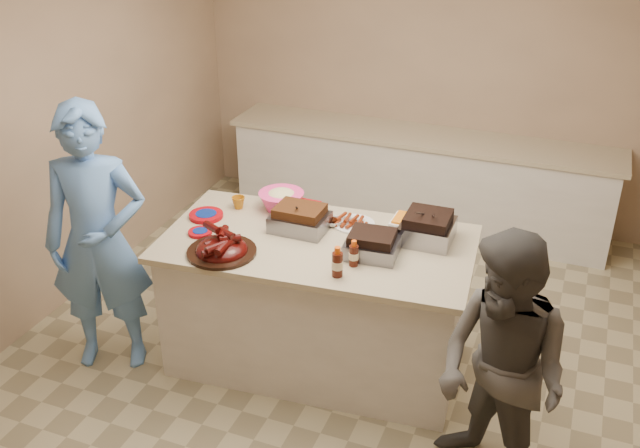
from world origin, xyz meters
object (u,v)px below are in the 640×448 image
at_px(plastic_cup, 239,208).
at_px(guest_blue, 117,356).
at_px(coleslaw_bowl, 282,209).
at_px(island, 317,359).
at_px(roasting_pan, 426,240).
at_px(mustard_bottle, 303,228).
at_px(rib_platter, 222,253).
at_px(bbq_bottle_b, 353,265).
at_px(bbq_bottle_a, 337,276).

relative_size(plastic_cup, guest_blue, 0.05).
bearing_deg(guest_blue, coleslaw_bowl, 18.85).
relative_size(island, plastic_cup, 21.40).
relative_size(roasting_pan, mustard_bottle, 2.56).
xyz_separation_m(island, rib_platter, (-0.50, -0.37, 0.95)).
relative_size(bbq_bottle_b, plastic_cup, 1.81).
bearing_deg(coleslaw_bowl, roasting_pan, -3.98).
bearing_deg(rib_platter, bbq_bottle_b, 11.11).
relative_size(rib_platter, coleslaw_bowl, 1.38).
xyz_separation_m(bbq_bottle_b, mustard_bottle, (-0.48, 0.34, 0.00)).
distance_m(mustard_bottle, plastic_cup, 0.55).
bearing_deg(guest_blue, island, -2.68).
bearing_deg(mustard_bottle, roasting_pan, 9.27).
xyz_separation_m(island, coleslaw_bowl, (-0.40, 0.34, 0.95)).
relative_size(coleslaw_bowl, bbq_bottle_b, 1.88).
distance_m(rib_platter, roasting_pan, 1.32).
height_order(bbq_bottle_b, mustard_bottle, bbq_bottle_b).
height_order(bbq_bottle_a, bbq_bottle_b, bbq_bottle_a).
xyz_separation_m(island, roasting_pan, (0.66, 0.27, 0.95)).
bearing_deg(bbq_bottle_b, rib_platter, -168.89).
height_order(island, bbq_bottle_a, bbq_bottle_a).
distance_m(coleslaw_bowl, bbq_bottle_a, 0.97).
bearing_deg(guest_blue, bbq_bottle_b, -13.04).
xyz_separation_m(rib_platter, roasting_pan, (1.16, 0.63, 0.00)).
bearing_deg(mustard_bottle, plastic_cup, 168.14).
bearing_deg(guest_blue, bbq_bottle_a, -17.97).
distance_m(roasting_pan, coleslaw_bowl, 1.06).
bearing_deg(island, mustard_bottle, 134.56).
xyz_separation_m(roasting_pan, plastic_cup, (-1.35, -0.02, 0.00)).
xyz_separation_m(coleslaw_bowl, guest_blue, (-0.94, -0.84, -0.95)).
height_order(island, plastic_cup, plastic_cup).
height_order(island, mustard_bottle, mustard_bottle).
bearing_deg(rib_platter, bbq_bottle_a, 0.80).
xyz_separation_m(mustard_bottle, plastic_cup, (-0.54, 0.11, 0.00)).
xyz_separation_m(bbq_bottle_b, plastic_cup, (-1.01, 0.45, 0.00)).
bearing_deg(island, rib_platter, -148.56).
relative_size(rib_platter, plastic_cup, 4.68).
height_order(roasting_pan, bbq_bottle_b, bbq_bottle_b).
distance_m(bbq_bottle_b, mustard_bottle, 0.59).
distance_m(coleslaw_bowl, mustard_bottle, 0.32).
distance_m(mustard_bottle, guest_blue, 1.64).
distance_m(roasting_pan, bbq_bottle_a, 0.73).
distance_m(bbq_bottle_b, guest_blue, 1.94).
relative_size(rib_platter, roasting_pan, 1.34).
bearing_deg(mustard_bottle, coleslaw_bowl, 140.12).
xyz_separation_m(mustard_bottle, guest_blue, (-1.18, -0.63, -0.95)).
height_order(bbq_bottle_a, mustard_bottle, bbq_bottle_a).
xyz_separation_m(rib_platter, plastic_cup, (-0.20, 0.61, 0.00)).
relative_size(bbq_bottle_a, guest_blue, 0.10).
distance_m(bbq_bottle_a, mustard_bottle, 0.65).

